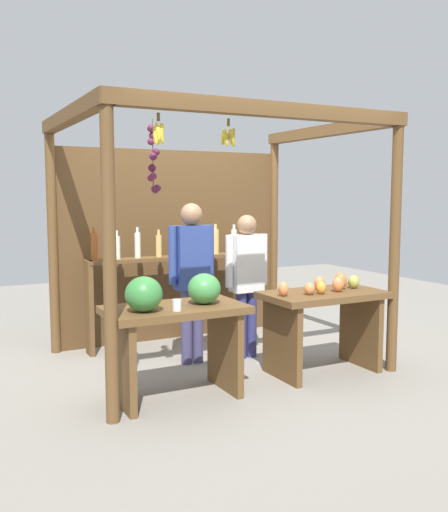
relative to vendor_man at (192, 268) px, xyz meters
name	(u,v)px	position (x,y,z in m)	size (l,w,h in m)	color
ground_plane	(214,361)	(0.23, -0.04, -0.96)	(12.00, 12.00, 0.00)	gray
market_stall	(194,218)	(0.22, 0.44, 0.47)	(2.85, 2.23, 2.43)	brown
fruit_counter_left	(174,321)	(-0.54, -0.85, -0.30)	(1.15, 0.64, 1.05)	brown
fruit_counter_right	(324,313)	(0.99, -0.83, -0.39)	(1.15, 0.64, 0.93)	brown
bottle_shelf_unit	(168,273)	(0.06, 0.76, -0.14)	(1.83, 0.22, 1.35)	brown
vendor_man	(192,268)	(0.00, 0.00, 0.00)	(0.48, 0.22, 1.60)	#444069
vendor_woman	(247,274)	(0.58, -0.07, -0.08)	(0.48, 0.20, 1.48)	navy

